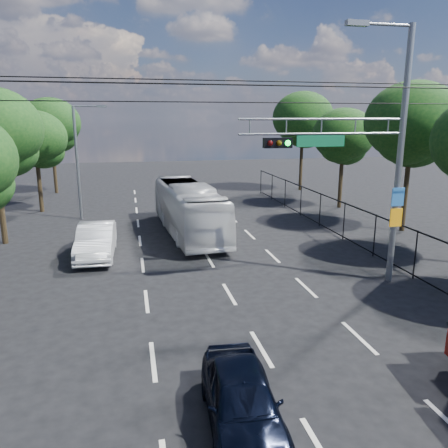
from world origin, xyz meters
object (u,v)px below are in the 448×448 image
object	(u,v)px
navy_hatchback	(242,399)
white_bus	(188,209)
white_van	(96,241)
signal_mast	(371,148)

from	to	relation	value
navy_hatchback	white_bus	world-z (taller)	white_bus
navy_hatchback	white_bus	xyz separation A→B (m)	(1.07, 15.99, 0.77)
navy_hatchback	white_bus	bearing A→B (deg)	90.26
white_bus	white_van	size ratio (longest dim) A/B	2.18
signal_mast	white_bus	world-z (taller)	signal_mast
navy_hatchback	white_bus	distance (m)	16.04
navy_hatchback	white_van	world-z (taller)	white_van
white_bus	white_van	world-z (taller)	white_bus
white_bus	white_van	distance (m)	5.85
white_bus	white_van	bearing A→B (deg)	-149.13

